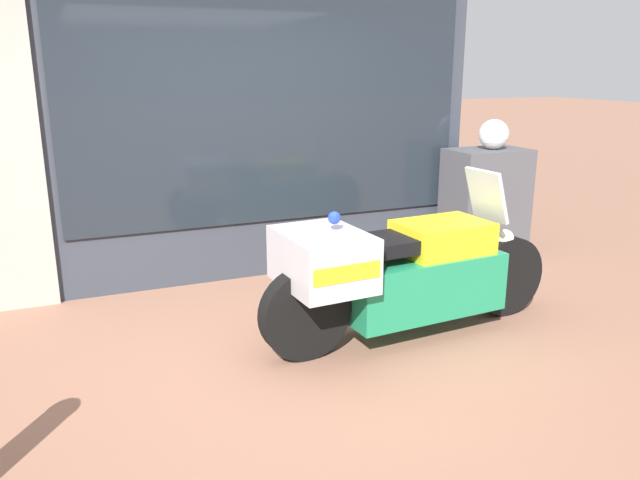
{
  "coord_description": "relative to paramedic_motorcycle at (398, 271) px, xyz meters",
  "views": [
    {
      "loc": [
        -1.46,
        -3.77,
        1.98
      ],
      "look_at": [
        0.37,
        0.53,
        0.68
      ],
      "focal_mm": 35.0,
      "sensor_mm": 36.0,
      "label": 1
    }
  ],
  "objects": [
    {
      "name": "shop_building",
      "position": [
        -1.17,
        1.98,
        1.31
      ],
      "size": [
        5.04,
        0.55,
        3.66
      ],
      "color": "#333842",
      "rests_on": "ground"
    },
    {
      "name": "paramedic_motorcycle",
      "position": [
        0.0,
        0.0,
        0.0
      ],
      "size": [
        2.48,
        0.74,
        1.23
      ],
      "rotation": [
        0.0,
        0.0,
        0.06
      ],
      "color": "black",
      "rests_on": "ground"
    },
    {
      "name": "white_helmet",
      "position": [
        1.88,
        1.39,
        0.79
      ],
      "size": [
        0.3,
        0.3,
        0.3
      ],
      "primitive_type": "sphere",
      "color": "white",
      "rests_on": "utility_cabinet"
    },
    {
      "name": "ground_plane",
      "position": [
        -0.77,
        -0.02,
        -0.53
      ],
      "size": [
        60.0,
        60.0,
        0.0
      ],
      "primitive_type": "plane",
      "color": "#8E604C"
    },
    {
      "name": "window_display",
      "position": [
        -0.37,
        2.01,
        -0.03
      ],
      "size": [
        3.62,
        0.3,
        2.1
      ],
      "color": "slate",
      "rests_on": "ground"
    },
    {
      "name": "utility_cabinet",
      "position": [
        1.85,
        1.41,
        0.06
      ],
      "size": [
        0.81,
        0.52,
        1.17
      ],
      "primitive_type": "cube",
      "color": "#4C4C51",
      "rests_on": "ground"
    }
  ]
}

